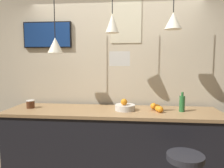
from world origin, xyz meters
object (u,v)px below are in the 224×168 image
at_px(mounted_tv, 47,35).
at_px(spread_jar, 31,104).
at_px(fruit_bowl, 125,106).
at_px(juice_bottle, 182,103).

bearing_deg(mounted_tv, spread_jar, -105.45).
bearing_deg(fruit_bowl, juice_bottle, 0.29).
height_order(fruit_bowl, mounted_tv, mounted_tv).
height_order(juice_bottle, mounted_tv, mounted_tv).
xyz_separation_m(juice_bottle, spread_jar, (-2.04, -0.00, -0.05)).
relative_size(fruit_bowl, spread_jar, 2.39).
xyz_separation_m(juice_bottle, mounted_tv, (-1.93, 0.40, 0.93)).
xyz_separation_m(fruit_bowl, juice_bottle, (0.74, 0.00, 0.06)).
relative_size(fruit_bowl, juice_bottle, 1.05).
distance_m(juice_bottle, mounted_tv, 2.18).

